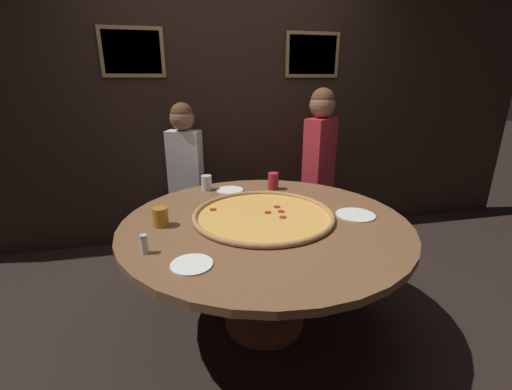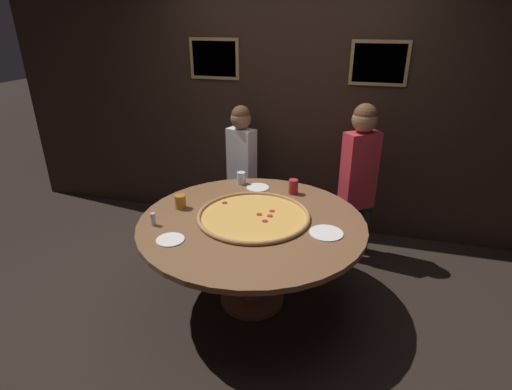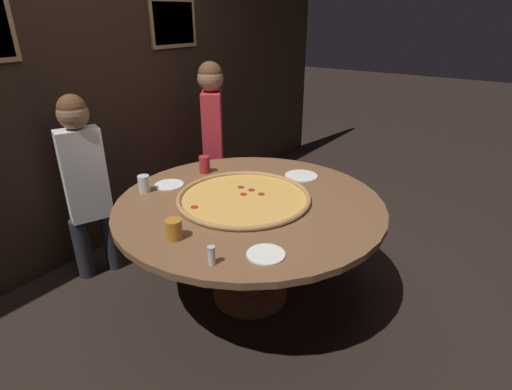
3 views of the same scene
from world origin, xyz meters
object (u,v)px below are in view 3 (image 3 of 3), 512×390
giant_pizza (244,197)px  white_plate_right_side (266,254)px  dining_table (250,217)px  drink_cup_front_edge (174,229)px  white_plate_beside_cup (169,185)px  drink_cup_by_shaker (144,184)px  diner_side_left (213,136)px  diner_side_right (85,179)px  white_plate_far_back (301,176)px  drink_cup_far_left (205,165)px  condiment_shaker (212,255)px

giant_pizza → white_plate_right_side: bearing=-133.1°
dining_table → giant_pizza: giant_pizza is taller
drink_cup_front_edge → white_plate_beside_cup: bearing=49.2°
drink_cup_by_shaker → white_plate_right_side: 1.11m
diner_side_left → diner_side_right: bearing=-45.9°
white_plate_right_side → diner_side_left: 1.82m
drink_cup_front_edge → white_plate_far_back: drink_cup_front_edge is taller
white_plate_far_back → diner_side_left: diner_side_left is taller
drink_cup_front_edge → diner_side_left: size_ratio=0.07×
drink_cup_by_shaker → white_plate_right_side: (-0.16, -1.09, -0.05)m
drink_cup_front_edge → diner_side_right: bearing=80.9°
drink_cup_far_left → white_plate_beside_cup: drink_cup_far_left is taller
dining_table → condiment_shaker: bearing=-157.8°
drink_cup_front_edge → diner_side_left: (1.34, 0.90, 0.04)m
drink_cup_front_edge → white_plate_far_back: (1.17, -0.10, -0.05)m
drink_cup_front_edge → drink_cup_by_shaker: bearing=62.9°
drink_cup_front_edge → white_plate_far_back: size_ratio=0.46×
drink_cup_far_left → white_plate_right_side: 1.20m
dining_table → white_plate_beside_cup: 0.63m
white_plate_far_back → dining_table: bearing=174.5°
giant_pizza → drink_cup_front_edge: bearing=179.9°
drink_cup_far_left → diner_side_right: bearing=139.4°
dining_table → white_plate_far_back: 0.58m
drink_cup_by_shaker → drink_cup_front_edge: bearing=-117.1°
white_plate_right_side → white_plate_beside_cup: bearing=72.4°
diner_side_right → white_plate_beside_cup: bearing=142.6°
drink_cup_far_left → white_plate_far_back: (0.36, -0.62, -0.06)m
drink_cup_by_shaker → diner_side_right: bearing=107.2°
giant_pizza → drink_cup_far_left: drink_cup_far_left is taller
white_plate_right_side → drink_cup_far_left: bearing=56.8°
giant_pizza → drink_cup_by_shaker: size_ratio=7.61×
white_plate_beside_cup → drink_cup_far_left: bearing=-6.4°
white_plate_beside_cup → diner_side_right: diner_side_right is taller
giant_pizza → diner_side_left: diner_side_left is taller
white_plate_right_side → diner_side_right: size_ratio=0.14×
drink_cup_by_shaker → white_plate_far_back: size_ratio=0.47×
drink_cup_far_left → diner_side_right: 0.84m
condiment_shaker → diner_side_left: 1.86m
diner_side_left → drink_cup_front_edge: bearing=-3.7°
white_plate_beside_cup → diner_side_right: size_ratio=0.15×
drink_cup_front_edge → diner_side_right: (0.17, 1.07, -0.03)m
giant_pizza → white_plate_right_side: size_ratio=4.46×
diner_side_right → diner_side_left: size_ratio=0.92×
drink_cup_front_edge → drink_cup_far_left: size_ratio=0.86×
dining_table → drink_cup_far_left: 0.63m
drink_cup_front_edge → condiment_shaker: drink_cup_front_edge is taller
white_plate_far_back → diner_side_right: diner_side_right is taller
drink_cup_far_left → giant_pizza: bearing=-111.5°
giant_pizza → drink_cup_front_edge: 0.60m
giant_pizza → drink_cup_far_left: (0.21, 0.52, 0.05)m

